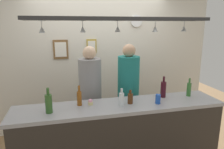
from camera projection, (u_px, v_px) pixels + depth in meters
name	position (u px, v px, depth m)	size (l,w,h in m)	color
back_wall	(100.00, 62.00, 3.99)	(4.40, 0.06, 2.60)	silver
bar_counter	(123.00, 133.00, 2.62)	(2.70, 0.55, 0.99)	#99999E
overhead_glass_rack	(120.00, 19.00, 2.49)	(2.20, 0.36, 0.04)	black
hanging_wineglass_far_left	(42.00, 29.00, 2.31)	(0.07, 0.07, 0.13)	silver
hanging_wineglass_left	(83.00, 29.00, 2.42)	(0.07, 0.07, 0.13)	silver
hanging_wineglass_center_left	(118.00, 28.00, 2.55)	(0.07, 0.07, 0.13)	silver
hanging_wineglass_center	(155.00, 28.00, 2.58)	(0.07, 0.07, 0.13)	silver
hanging_wineglass_center_right	(184.00, 28.00, 2.75)	(0.07, 0.07, 0.13)	silver
person_middle_grey_shirt	(90.00, 90.00, 3.20)	(0.34, 0.34, 1.69)	#2D334C
person_right_teal_shirt	(128.00, 87.00, 3.34)	(0.34, 0.34, 1.70)	#2D334C
bottle_wine_dark_red	(163.00, 89.00, 2.94)	(0.08, 0.08, 0.30)	#380F19
bottle_soda_clear	(121.00, 99.00, 2.62)	(0.06, 0.06, 0.23)	silver
bottle_beer_green_import	(189.00, 89.00, 2.99)	(0.06, 0.06, 0.26)	#336B2D
bottle_beer_brown_stubby	(130.00, 98.00, 2.71)	(0.07, 0.07, 0.18)	#512D14
bottle_beer_amber_tall	(79.00, 98.00, 2.64)	(0.06, 0.06, 0.26)	brown
bottle_champagne_green	(49.00, 103.00, 2.41)	(0.08, 0.08, 0.30)	#2D5623
drink_can	(158.00, 99.00, 2.71)	(0.07, 0.07, 0.12)	#1E4CB2
cupcake	(90.00, 102.00, 2.67)	(0.06, 0.06, 0.08)	beige
picture_frame_caricature	(61.00, 49.00, 3.73)	(0.26, 0.02, 0.34)	brown
picture_frame_crest	(92.00, 46.00, 3.85)	(0.18, 0.02, 0.26)	#B29338
wall_clock	(136.00, 21.00, 3.93)	(0.22, 0.22, 0.03)	white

